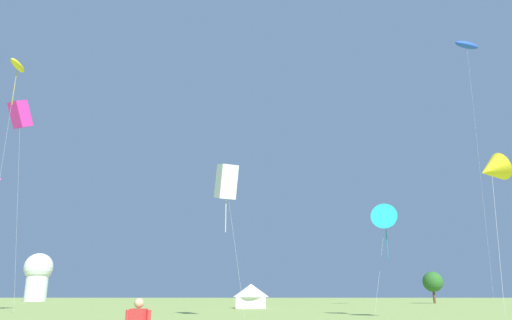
{
  "coord_description": "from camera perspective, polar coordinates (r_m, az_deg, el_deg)",
  "views": [
    {
      "loc": [
        0.46,
        -5.1,
        1.84
      ],
      "look_at": [
        0.0,
        32.0,
        12.01
      ],
      "focal_mm": 34.11,
      "sensor_mm": 36.0,
      "label": 1
    }
  ],
  "objects": [
    {
      "name": "kite_yellow_parafoil",
      "position": [
        52.08,
        -26.18,
        9.86
      ],
      "size": [
        1.38,
        2.75,
        23.19
      ],
      "color": "yellow",
      "rests_on": "ground"
    },
    {
      "name": "kite_blue_parafoil",
      "position": [
        76.04,
        23.47,
        12.24
      ],
      "size": [
        4.29,
        3.73,
        36.15
      ],
      "color": "blue",
      "rests_on": "ground"
    },
    {
      "name": "observatory_dome",
      "position": [
        125.55,
        -24.21,
        -12.13
      ],
      "size": [
        6.4,
        6.4,
        10.8
      ],
      "color": "white",
      "rests_on": "ground"
    },
    {
      "name": "tree_distant_left",
      "position": [
        97.98,
        20.02,
        -13.27
      ],
      "size": [
        3.66,
        3.66,
        5.69
      ],
      "color": "brown",
      "rests_on": "ground"
    },
    {
      "name": "kite_cyan_delta",
      "position": [
        43.75,
        14.92,
        -6.78
      ],
      "size": [
        3.39,
        3.72,
        9.25
      ],
      "color": "#1EB7CC",
      "rests_on": "ground"
    },
    {
      "name": "kite_yellow_delta",
      "position": [
        28.14,
        25.89,
        -1.04
      ],
      "size": [
        2.16,
        2.75,
        8.95
      ],
      "color": "yellow",
      "rests_on": "ground"
    },
    {
      "name": "kite_magenta_box",
      "position": [
        56.37,
        -25.91,
        4.83
      ],
      "size": [
        3.51,
        2.75,
        21.32
      ],
      "color": "#E02DA3",
      "rests_on": "ground"
    },
    {
      "name": "kite_white_box",
      "position": [
        40.04,
        -3.5,
        -2.56
      ],
      "size": [
        2.68,
        2.41,
        12.21
      ],
      "color": "white",
      "rests_on": "ground"
    },
    {
      "name": "festival_tent_left",
      "position": [
        63.46,
        -0.59,
        -15.51
      ],
      "size": [
        4.56,
        4.56,
        2.96
      ],
      "color": "white",
      "rests_on": "ground"
    }
  ]
}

